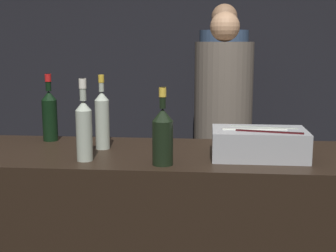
% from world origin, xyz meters
% --- Properties ---
extents(wall_back_chalkboard, '(6.40, 0.06, 2.80)m').
position_xyz_m(wall_back_chalkboard, '(0.00, 2.82, 1.40)').
color(wall_back_chalkboard, black).
rests_on(wall_back_chalkboard, ground_plane).
extents(bar_counter, '(2.21, 0.65, 0.98)m').
position_xyz_m(bar_counter, '(0.00, 0.32, 0.49)').
color(bar_counter, black).
rests_on(bar_counter, ground_plane).
extents(ice_bin_with_bottles, '(0.41, 0.26, 0.13)m').
position_xyz_m(ice_bin_with_bottles, '(0.42, 0.26, 1.05)').
color(ice_bin_with_bottles, '#9EA0A5').
rests_on(ice_bin_with_bottles, bar_counter).
extents(rose_wine_bottle, '(0.07, 0.07, 0.36)m').
position_xyz_m(rose_wine_bottle, '(-0.32, 0.38, 1.12)').
color(rose_wine_bottle, '#9EA899').
rests_on(rose_wine_bottle, bar_counter).
extents(champagne_bottle, '(0.09, 0.09, 0.33)m').
position_xyz_m(champagne_bottle, '(0.00, 0.10, 1.10)').
color(champagne_bottle, black).
rests_on(champagne_bottle, bar_counter).
extents(white_wine_bottle, '(0.07, 0.07, 0.36)m').
position_xyz_m(white_wine_bottle, '(-0.35, 0.14, 1.12)').
color(white_wine_bottle, '#9EA899').
rests_on(white_wine_bottle, bar_counter).
extents(red_wine_bottle_burgundy, '(0.08, 0.08, 0.35)m').
position_xyz_m(red_wine_bottle_burgundy, '(-0.63, 0.54, 1.12)').
color(red_wine_bottle_burgundy, black).
rests_on(red_wine_bottle_burgundy, bar_counter).
extents(person_in_hoodie, '(0.40, 0.40, 1.79)m').
position_xyz_m(person_in_hoodie, '(0.30, 2.11, 0.99)').
color(person_in_hoodie, black).
rests_on(person_in_hoodie, ground_plane).
extents(person_blond_tee, '(0.42, 0.42, 1.69)m').
position_xyz_m(person_blond_tee, '(0.29, 1.58, 0.93)').
color(person_blond_tee, black).
rests_on(person_blond_tee, ground_plane).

